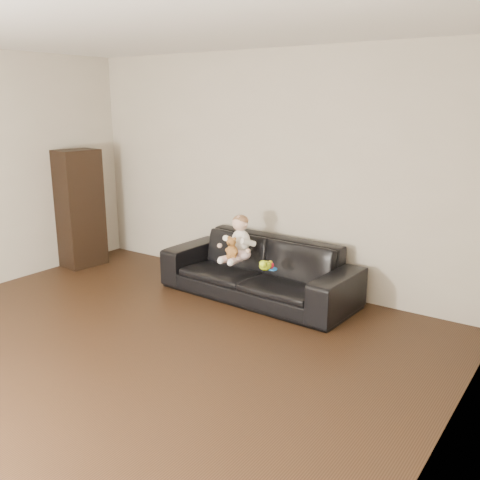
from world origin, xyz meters
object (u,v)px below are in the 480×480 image
Objects in this scene: baby at (239,241)px; cabinet at (80,209)px; sofa at (258,269)px; teddy_bear at (232,248)px; toy_green at (265,266)px; toy_rattle at (270,265)px; toy_blue_disc at (273,269)px.

cabinet is at bearing -172.44° from baby.
teddy_bear is at bearing -117.62° from sofa.
toy_green is 0.06m from toy_rattle.
toy_rattle is at bearing 8.66° from cabinet.
toy_blue_disc is (0.30, -0.19, 0.11)m from sofa.
sofa is 0.37m from toy_blue_disc.
teddy_bear is (2.34, 0.03, -0.16)m from cabinet.
teddy_bear is 1.63× the size of toy_green.
sofa is 23.11× the size of toy_blue_disc.
toy_blue_disc is at bearing -6.30° from baby.
toy_rattle is at bearing 179.01° from toy_blue_disc.
cabinet reaches higher than sofa.
cabinet is at bearing 170.48° from teddy_bear.
cabinet is 2.75m from toy_green.
toy_blue_disc is at bearing 50.90° from toy_green.
sofa is at bearing 38.08° from baby.
baby is at bearing 10.93° from cabinet.
toy_blue_disc is (0.46, -0.08, -0.21)m from baby.
toy_rattle is at bearing -0.55° from teddy_bear.
baby is 0.51m from toy_blue_disc.
toy_blue_disc is (2.79, 0.11, -0.32)m from cabinet.
toy_blue_disc is at bearing -0.99° from toy_rattle.
teddy_bear is 0.42m from toy_green.
toy_blue_disc is at bearing -1.23° from teddy_bear.
teddy_bear is 0.49m from toy_blue_disc.
baby is at bearing 170.64° from toy_blue_disc.
sofa is 0.37m from baby.
cabinet is 2.81m from toy_blue_disc.
cabinet is 2.34m from baby.
toy_green is (0.25, -0.25, 0.15)m from sofa.
toy_rattle is 0.84× the size of toy_blue_disc.
teddy_bear reaches higher than sofa.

